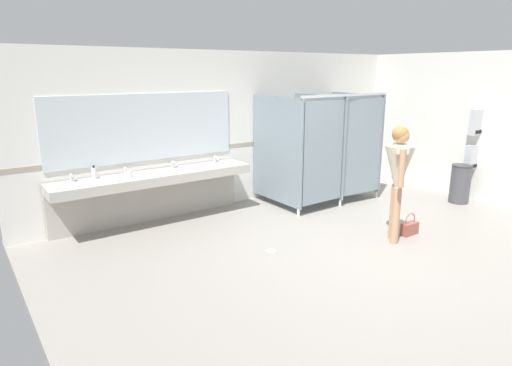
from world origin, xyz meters
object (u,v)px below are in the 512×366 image
(paper_towel_dispenser_upper, at_px, (477,122))
(handbag, at_px, (410,228))
(paper_towel_dispenser_lower, at_px, (472,157))
(trash_bin, at_px, (460,184))
(person_standing, at_px, (398,170))
(soap_dispenser, at_px, (94,173))
(paper_cup, at_px, (129,174))

(paper_towel_dispenser_upper, xyz_separation_m, handbag, (-2.44, -0.50, -1.34))
(paper_towel_dispenser_lower, relative_size, trash_bin, 0.63)
(trash_bin, distance_m, handbag, 2.20)
(paper_towel_dispenser_lower, xyz_separation_m, handbag, (-2.44, -0.50, -0.70))
(paper_towel_dispenser_upper, height_order, person_standing, paper_towel_dispenser_upper)
(paper_towel_dispenser_lower, distance_m, handbag, 2.59)
(paper_towel_dispenser_lower, distance_m, soap_dispenser, 6.52)
(paper_towel_dispenser_upper, bearing_deg, handbag, -168.54)
(trash_bin, bearing_deg, paper_cup, 159.35)
(paper_towel_dispenser_upper, relative_size, paper_towel_dispenser_lower, 1.04)
(paper_towel_dispenser_upper, xyz_separation_m, paper_towel_dispenser_lower, (-0.00, 0.01, -0.63))
(person_standing, bearing_deg, soap_dispenser, 140.12)
(paper_towel_dispenser_upper, distance_m, trash_bin, 1.14)
(handbag, distance_m, soap_dispenser, 4.66)
(paper_towel_dispenser_upper, distance_m, person_standing, 2.90)
(person_standing, distance_m, soap_dispenser, 4.29)
(person_standing, distance_m, paper_cup, 3.81)
(paper_towel_dispenser_lower, height_order, soap_dispenser, paper_towel_dispenser_lower)
(soap_dispenser, relative_size, paper_cup, 2.02)
(handbag, distance_m, paper_cup, 4.17)
(paper_towel_dispenser_lower, height_order, handbag, paper_towel_dispenser_lower)
(trash_bin, distance_m, paper_cup, 5.76)
(person_standing, relative_size, paper_cup, 16.63)
(paper_cup, bearing_deg, paper_towel_dispenser_lower, -19.54)
(paper_towel_dispenser_upper, bearing_deg, person_standing, -169.92)
(paper_towel_dispenser_upper, height_order, trash_bin, paper_towel_dispenser_upper)
(paper_towel_dispenser_upper, xyz_separation_m, paper_cup, (-5.68, 2.02, -0.57))
(paper_towel_dispenser_lower, distance_m, person_standing, 2.88)
(paper_towel_dispenser_lower, xyz_separation_m, soap_dispenser, (-6.12, 2.24, 0.10))
(trash_bin, height_order, handbag, trash_bin)
(handbag, xyz_separation_m, soap_dispenser, (-3.68, 2.74, 0.80))
(trash_bin, relative_size, paper_cup, 7.15)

